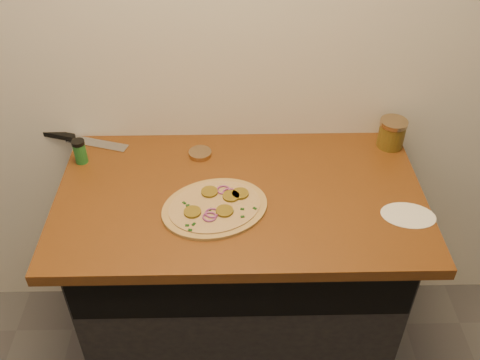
{
  "coord_description": "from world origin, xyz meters",
  "views": [
    {
      "loc": [
        -0.03,
        0.09,
        2.04
      ],
      "look_at": [
        0.0,
        1.42,
        0.95
      ],
      "focal_mm": 40.0,
      "sensor_mm": 36.0,
      "label": 1
    }
  ],
  "objects_px": {
    "pizza": "(215,207)",
    "salsa_jar": "(392,133)",
    "chefs_knife": "(77,139)",
    "spice_shaker": "(80,151)"
  },
  "relations": [
    {
      "from": "pizza",
      "to": "salsa_jar",
      "type": "relative_size",
      "value": 4.01
    },
    {
      "from": "salsa_jar",
      "to": "pizza",
      "type": "bearing_deg",
      "value": -152.45
    },
    {
      "from": "pizza",
      "to": "chefs_knife",
      "type": "height_order",
      "value": "pizza"
    },
    {
      "from": "spice_shaker",
      "to": "salsa_jar",
      "type": "bearing_deg",
      "value": 3.91
    },
    {
      "from": "pizza",
      "to": "chefs_knife",
      "type": "relative_size",
      "value": 1.27
    },
    {
      "from": "pizza",
      "to": "spice_shaker",
      "type": "relative_size",
      "value": 4.81
    },
    {
      "from": "pizza",
      "to": "salsa_jar",
      "type": "height_order",
      "value": "salsa_jar"
    },
    {
      "from": "spice_shaker",
      "to": "pizza",
      "type": "bearing_deg",
      "value": -28.27
    },
    {
      "from": "pizza",
      "to": "chefs_knife",
      "type": "xyz_separation_m",
      "value": [
        -0.52,
        0.38,
        -0.0
      ]
    },
    {
      "from": "pizza",
      "to": "chefs_knife",
      "type": "bearing_deg",
      "value": 143.49
    }
  ]
}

